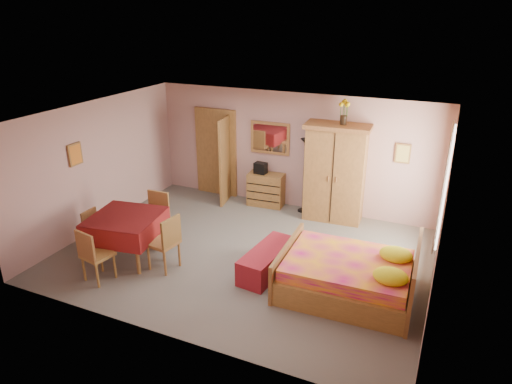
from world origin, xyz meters
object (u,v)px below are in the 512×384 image
at_px(wardrobe, 335,173).
at_px(chair_north, 154,219).
at_px(dining_table, 127,237).
at_px(bed, 348,266).
at_px(floor_lamp, 304,176).
at_px(chair_west, 98,232).
at_px(sunflower_vase, 344,112).
at_px(chair_east, 163,242).
at_px(chair_south, 97,254).
at_px(bench, 267,261).
at_px(stereo, 261,168).
at_px(chest_of_drawers, 266,190).
at_px(wall_mirror, 270,138).

xyz_separation_m(wardrobe, chair_north, (-2.85, -2.48, -0.54)).
bearing_deg(dining_table, bed, 8.27).
relative_size(floor_lamp, chair_west, 2.05).
distance_m(sunflower_vase, chair_east, 4.31).
bearing_deg(chair_east, chair_north, 52.05).
height_order(wardrobe, chair_east, wardrobe).
bearing_deg(chair_east, floor_lamp, -16.32).
distance_m(chair_south, chair_east, 1.08).
height_order(floor_lamp, bench, floor_lamp).
relative_size(chair_north, chair_east, 0.99).
distance_m(wardrobe, chair_north, 3.82).
distance_m(chair_south, chair_north, 1.46).
xyz_separation_m(chair_south, chair_east, (0.78, 0.75, 0.03)).
distance_m(stereo, dining_table, 3.49).
distance_m(stereo, wardrobe, 1.74).
bearing_deg(stereo, floor_lamp, 2.03).
bearing_deg(sunflower_vase, chest_of_drawers, 177.51).
bearing_deg(dining_table, stereo, 69.70).
distance_m(wall_mirror, sunflower_vase, 1.89).
bearing_deg(sunflower_vase, chair_east, -125.15).
distance_m(stereo, sunflower_vase, 2.33).
distance_m(wall_mirror, bench, 3.36).
xyz_separation_m(stereo, bench, (1.28, -2.64, -0.67)).
relative_size(chair_north, chair_west, 1.22).
bearing_deg(bench, bed, -1.75).
relative_size(bed, bench, 1.58).
relative_size(chest_of_drawers, bench, 0.61).
xyz_separation_m(wall_mirror, chair_north, (-1.25, -2.77, -1.05)).
relative_size(wall_mirror, chair_north, 0.92).
bearing_deg(sunflower_vase, wardrobe, -176.30).
bearing_deg(chair_west, dining_table, 90.99).
xyz_separation_m(wall_mirror, sunflower_vase, (1.69, -0.28, 0.79)).
relative_size(chair_west, chair_east, 0.81).
bearing_deg(chair_north, stereo, -115.77).
bearing_deg(chair_north, wall_mirror, -116.27).
bearing_deg(chair_east, chair_south, 141.25).
bearing_deg(bench, wardrobe, 80.07).
distance_m(chest_of_drawers, dining_table, 3.52).
relative_size(bed, chair_west, 2.56).
bearing_deg(chair_south, floor_lamp, 71.80).
distance_m(chest_of_drawers, chair_east, 3.31).
height_order(floor_lamp, dining_table, floor_lamp).
bearing_deg(chair_east, chair_west, 97.60).
xyz_separation_m(chest_of_drawers, wardrobe, (1.60, -0.08, 0.66)).
bearing_deg(chair_east, bed, -72.27).
bearing_deg(wardrobe, sunflower_vase, -0.13).
xyz_separation_m(wall_mirror, chair_south, (-1.33, -4.22, -1.07)).
bearing_deg(chair_north, chair_east, 132.74).
bearing_deg(wall_mirror, chair_west, -121.26).
xyz_separation_m(sunflower_vase, dining_table, (-3.02, -3.19, -1.91)).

